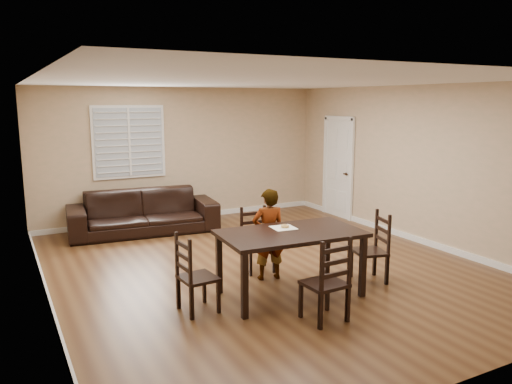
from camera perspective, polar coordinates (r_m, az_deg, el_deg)
ground at (r=7.49m, az=1.07°, el=-8.55°), size 7.00×7.00×0.00m
room at (r=7.29m, az=0.68°, el=5.47°), size 6.04×7.04×2.72m
dining_table at (r=6.26m, az=3.98°, el=-5.29°), size 1.83×1.10×0.83m
chair_near at (r=7.30m, az=-0.14°, el=-5.60°), size 0.45×0.42×0.92m
chair_far at (r=5.60m, az=8.61°, el=-10.48°), size 0.46×0.43×0.98m
chair_left at (r=5.86m, az=-7.66°, el=-9.71°), size 0.43×0.45×0.94m
chair_right at (r=7.03m, az=13.69°, el=-6.41°), size 0.50×0.52×0.96m
child at (r=6.84m, az=1.43°, el=-4.85°), size 0.51×0.38×1.27m
napkin at (r=6.41m, az=3.15°, el=-4.10°), size 0.31×0.31×0.00m
donut at (r=6.41m, az=3.33°, el=-3.88°), size 0.11×0.11×0.04m
sofa at (r=9.52m, az=-12.74°, el=-2.24°), size 2.78×1.32×0.78m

